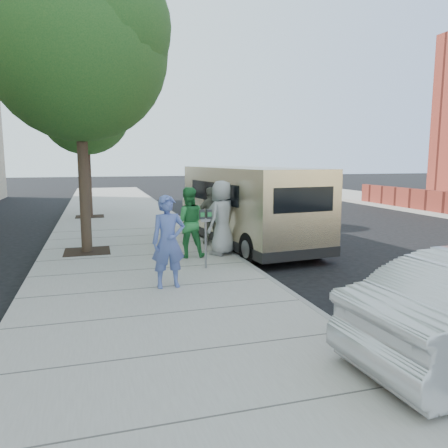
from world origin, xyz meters
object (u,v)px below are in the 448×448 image
at_px(person_gray_shirt, 222,218).
at_px(person_striped_polo, 211,216).
at_px(tree_far, 86,105).
at_px(tree_near, 79,43).
at_px(parking_meter, 206,226).
at_px(person_green_shirt, 188,222).
at_px(van, 248,205).
at_px(person_officer, 168,242).

height_order(person_gray_shirt, person_striped_polo, person_gray_shirt).
relative_size(tree_far, person_striped_polo, 3.86).
distance_m(tree_near, person_striped_polo, 5.72).
bearing_deg(person_gray_shirt, tree_far, -110.44).
height_order(parking_meter, person_green_shirt, person_green_shirt).
height_order(person_green_shirt, person_striped_polo, person_green_shirt).
distance_m(tree_far, person_green_shirt, 10.12).
distance_m(tree_far, person_striped_polo, 9.18).
relative_size(van, person_striped_polo, 3.94).
distance_m(tree_far, van, 9.50).
xyz_separation_m(tree_far, person_gray_shirt, (3.38, -8.97, -3.77)).
height_order(tree_far, van, tree_far).
bearing_deg(parking_meter, tree_near, 135.47).
bearing_deg(parking_meter, tree_far, 105.80).
bearing_deg(parking_meter, person_green_shirt, 98.04).
relative_size(person_green_shirt, person_striped_polo, 1.06).
distance_m(person_officer, person_striped_polo, 4.42).
distance_m(tree_near, person_gray_shirt, 5.73).
distance_m(person_green_shirt, person_striped_polo, 1.78).
xyz_separation_m(van, person_striped_polo, (-1.16, -0.09, -0.27)).
xyz_separation_m(tree_near, person_officer, (1.55, -3.94, -4.50)).
distance_m(van, person_striped_polo, 1.20).
bearing_deg(tree_far, van, -58.29).
height_order(person_officer, person_green_shirt, person_officer).
xyz_separation_m(parking_meter, van, (2.02, 2.83, 0.13)).
xyz_separation_m(tree_far, parking_meter, (2.60, -10.31, -3.75)).
bearing_deg(person_striped_polo, tree_far, -76.59).
bearing_deg(person_green_shirt, person_striped_polo, -117.66).
bearing_deg(tree_far, parking_meter, -75.84).
xyz_separation_m(van, person_green_shirt, (-2.16, -1.56, -0.22)).
bearing_deg(person_green_shirt, parking_meter, 102.83).
relative_size(tree_far, van, 0.98).
height_order(tree_far, person_striped_polo, tree_far).
xyz_separation_m(van, person_officer, (-3.07, -4.07, -0.21)).
xyz_separation_m(parking_meter, person_green_shirt, (-0.14, 1.28, -0.09)).
relative_size(parking_meter, van, 0.20).
xyz_separation_m(tree_far, person_officer, (1.55, -11.54, -3.83)).
relative_size(tree_far, person_green_shirt, 3.63).
height_order(tree_near, person_green_shirt, tree_near).
distance_m(van, person_gray_shirt, 1.95).
bearing_deg(van, person_striped_polo, 178.15).
bearing_deg(tree_far, person_gray_shirt, -69.37).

